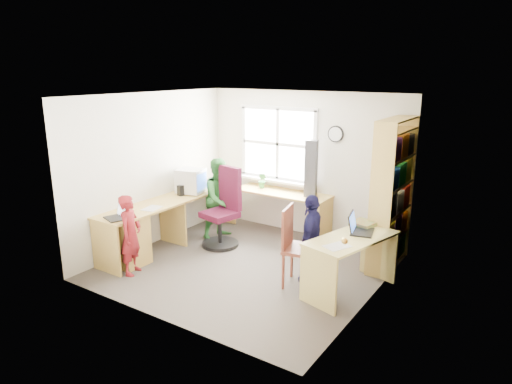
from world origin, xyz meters
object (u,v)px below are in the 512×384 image
bookshelf (392,198)px  person_green (221,198)px  wooden_chair (297,244)px  cd_tower (311,169)px  swivel_chair (224,212)px  laptop_right (358,228)px  right_desk (351,252)px  laptop_left (118,215)px  crt_monitor (191,181)px  l_desk (164,225)px  potted_plant (262,181)px  person_navy (311,238)px  person_red (131,235)px

bookshelf → person_green: (-2.69, -0.42, -0.33)m
wooden_chair → cd_tower: cd_tower is taller
swivel_chair → laptop_right: bearing=7.1°
bookshelf → laptop_right: bookshelf is taller
right_desk → laptop_right: size_ratio=3.30×
laptop_left → laptop_right: (2.94, 1.34, -0.01)m
crt_monitor → laptop_right: 3.00m
l_desk → wooden_chair: wooden_chair is taller
bookshelf → right_desk: bearing=-97.2°
right_desk → crt_monitor: 3.05m
right_desk → potted_plant: potted_plant is taller
wooden_chair → potted_plant: bearing=121.6°
crt_monitor → laptop_left: (0.04, -1.56, -0.16)m
bookshelf → cd_tower: bearing=169.1°
crt_monitor → cd_tower: bearing=15.5°
cd_tower → person_navy: size_ratio=0.77×
crt_monitor → bookshelf: bearing=-0.7°
l_desk → bookshelf: 3.35m
laptop_right → person_red: 3.03m
crt_monitor → potted_plant: 1.22m
l_desk → person_navy: 2.30m
bookshelf → crt_monitor: size_ratio=4.39×
laptop_right → cd_tower: 1.74m
l_desk → right_desk: l_desk is taller
swivel_chair → l_desk: bearing=-111.0°
laptop_left → person_navy: size_ratio=0.31×
laptop_left → person_red: size_ratio=0.33×
laptop_right → person_green: 2.60m
right_desk → person_red: size_ratio=1.23×
wooden_chair → l_desk: bearing=172.3°
wooden_chair → crt_monitor: size_ratio=2.19×
person_green → person_navy: 2.09m
potted_plant → bookshelf: bearing=-6.4°
laptop_right → potted_plant: (-2.17, 1.13, 0.10)m
swivel_chair → potted_plant: bearing=94.3°
l_desk → person_navy: size_ratio=2.49×
crt_monitor → laptop_left: 1.57m
swivel_chair → right_desk: bearing=1.8°
cd_tower → right_desk: bearing=-60.7°
l_desk → swivel_chair: size_ratio=2.35×
person_red → potted_plant: bearing=-33.5°
right_desk → person_green: size_ratio=1.03×
l_desk → laptop_right: laptop_right is taller
bookshelf → cd_tower: (-1.40, 0.27, 0.20)m
right_desk → person_red: 2.93m
laptop_right → right_desk: bearing=168.7°
laptop_right → person_red: (-2.70, -1.35, -0.23)m
laptop_left → laptop_right: 3.23m
swivel_chair → person_green: size_ratio=0.94×
bookshelf → person_green: bookshelf is taller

